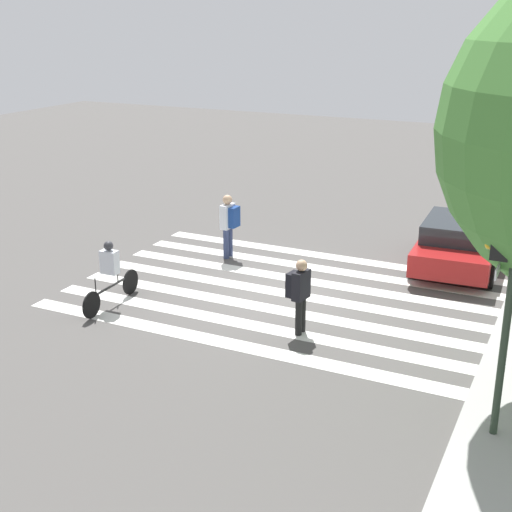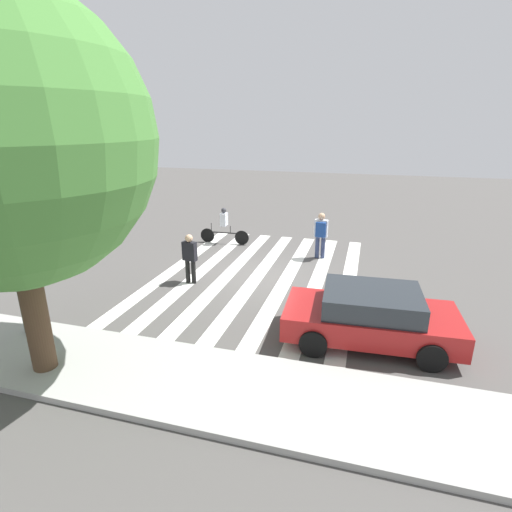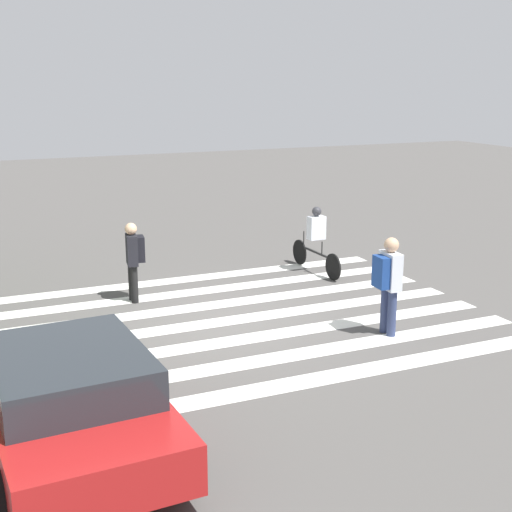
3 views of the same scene
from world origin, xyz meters
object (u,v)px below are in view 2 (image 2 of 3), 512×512
Objects in this scene: traffic_light at (10,223)px; street_tree at (1,140)px; car_parked_dark_suv at (370,315)px; cyclist_near_curb at (224,224)px; pedestrian_adult_yellow_jacket at (190,255)px; pedestrian_adult_tall_backpack at (321,232)px.

street_tree reaches higher than traffic_light.
street_tree is 8.37m from car_parked_dark_suv.
cyclist_near_curb is 0.53× the size of car_parked_dark_suv.
traffic_light is at bearing 10.78° from car_parked_dark_suv.
pedestrian_adult_yellow_jacket is 4.54m from cyclist_near_curb.
traffic_light is at bearing -124.41° from pedestrian_adult_tall_backpack.
car_parked_dark_suv is (-8.13, -1.97, -2.19)m from traffic_light.
street_tree reaches higher than pedestrian_adult_tall_backpack.
pedestrian_adult_yellow_jacket is (-2.42, -4.23, -1.91)m from traffic_light.
pedestrian_adult_yellow_jacket is at bearing -119.73° from traffic_light.
cyclist_near_curb is (4.27, -0.87, -0.19)m from pedestrian_adult_tall_backpack.
car_parked_dark_suv is (-6.58, -3.20, -4.08)m from street_tree.
pedestrian_adult_yellow_jacket is 0.40× the size of car_parked_dark_suv.
traffic_light is 10.19m from pedestrian_adult_tall_backpack.
traffic_light reaches higher than pedestrian_adult_tall_backpack.
cyclist_near_curb is (-1.93, -8.75, -2.02)m from traffic_light.
pedestrian_adult_tall_backpack is 0.82× the size of cyclist_near_curb.
pedestrian_adult_yellow_jacket is (-0.86, -5.47, -3.80)m from street_tree.
pedestrian_adult_tall_backpack is 0.43× the size of car_parked_dark_suv.
pedestrian_adult_yellow_jacket is at bearing -24.44° from car_parked_dark_suv.
street_tree is 10.88m from pedestrian_adult_tall_backpack.
car_parked_dark_suv is at bearing 130.54° from cyclist_near_curb.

